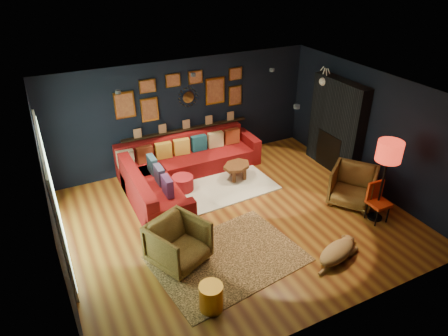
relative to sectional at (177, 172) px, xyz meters
name	(u,v)px	position (x,y,z in m)	size (l,w,h in m)	color
floor	(238,219)	(0.61, -1.81, -0.32)	(6.50, 6.50, 0.00)	#8E5B1E
room_walls	(239,148)	(0.61, -1.81, 1.27)	(6.50, 6.50, 6.50)	black
sectional	(177,172)	(0.00, 0.00, 0.00)	(3.41, 2.69, 0.86)	maroon
ledge	(186,129)	(0.61, 0.87, 0.60)	(3.20, 0.12, 0.04)	black
gallery_wall	(183,93)	(0.60, 0.91, 1.48)	(3.15, 0.04, 1.02)	gold
sunburst_mirror	(188,97)	(0.71, 0.91, 1.38)	(0.47, 0.16, 0.47)	silver
fireplace	(336,129)	(3.71, -0.91, 0.70)	(0.31, 1.60, 2.20)	black
deer_head	(329,80)	(3.75, -0.41, 1.73)	(0.50, 0.28, 0.45)	white
sliding_door	(54,198)	(-2.60, -1.21, 0.78)	(0.06, 2.80, 2.20)	white
ceiling_spots	(220,84)	(0.61, -1.01, 2.24)	(3.30, 2.50, 0.06)	black
shag_rug	(222,185)	(0.90, -0.51, -0.31)	(2.22, 1.61, 0.03)	silver
leopard_rug	(228,258)	(-0.08, -2.77, -0.32)	(2.51, 1.79, 0.01)	tan
coffee_table	(237,167)	(1.33, -0.41, 0.00)	(0.88, 0.78, 0.36)	brown
pouf	(183,183)	(0.02, -0.31, -0.13)	(0.48, 0.48, 0.32)	maroon
armchair_left	(178,241)	(-0.87, -2.45, 0.12)	(0.86, 0.81, 0.89)	#AA7B35
armchair_right	(353,184)	(3.06, -2.34, 0.12)	(0.87, 0.81, 0.89)	#AA7B35
gold_stool	(211,297)	(-0.81, -3.63, -0.09)	(0.37, 0.37, 0.46)	gold
orange_chair	(377,198)	(3.08, -3.00, 0.16)	(0.39, 0.39, 0.81)	black
floor_lamp	(389,155)	(3.11, -3.01, 1.12)	(0.47, 0.47, 1.71)	black
dog	(337,250)	(1.61, -3.61, -0.12)	(1.21, 0.60, 0.38)	#9D7543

